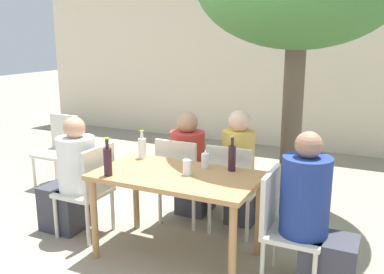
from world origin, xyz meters
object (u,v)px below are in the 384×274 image
(person_seated_1, at_px, (315,222))
(drinking_glass_0, at_px, (187,167))
(wine_bottle_1, at_px, (108,161))
(person_seated_2, at_px, (191,169))
(drinking_glass_1, at_px, (205,161))
(patio_chair_4, at_px, (60,146))
(wine_bottle_2, at_px, (232,157))
(patio_chair_2, at_px, (181,176))
(dining_table_front, at_px, (177,184))
(person_seated_3, at_px, (241,174))
(patio_chair_0, at_px, (90,186))
(patio_chair_3, at_px, (232,184))
(water_bottle_0, at_px, (142,148))
(person_seated_0, at_px, (71,181))
(patio_chair_1, at_px, (284,222))

(person_seated_1, xyz_separation_m, drinking_glass_0, (-1.05, 0.01, 0.27))
(wine_bottle_1, bearing_deg, person_seated_2, 79.56)
(wine_bottle_1, bearing_deg, drinking_glass_1, 40.40)
(patio_chair_4, xyz_separation_m, person_seated_2, (1.93, -0.15, 0.00))
(person_seated_1, distance_m, wine_bottle_2, 0.87)
(patio_chair_2, bearing_deg, person_seated_2, -90.00)
(wine_bottle_2, bearing_deg, person_seated_1, -19.67)
(dining_table_front, distance_m, person_seated_1, 1.15)
(person_seated_2, bearing_deg, person_seated_1, 149.01)
(drinking_glass_0, xyz_separation_m, drinking_glass_1, (0.05, 0.24, -0.00))
(dining_table_front, height_order, patio_chair_2, patio_chair_2)
(person_seated_1, xyz_separation_m, person_seated_2, (-1.42, 0.86, -0.04))
(drinking_glass_1, bearing_deg, person_seated_3, 78.24)
(patio_chair_0, distance_m, person_seated_3, 1.47)
(drinking_glass_0, relative_size, drinking_glass_1, 1.01)
(patio_chair_2, xyz_separation_m, person_seated_1, (1.42, -0.62, 0.05))
(drinking_glass_0, bearing_deg, person_seated_2, 113.74)
(person_seated_2, xyz_separation_m, person_seated_3, (0.55, -0.00, 0.02))
(patio_chair_3, xyz_separation_m, drinking_glass_1, (-0.13, -0.37, 0.32))
(patio_chair_4, height_order, person_seated_1, person_seated_1)
(person_seated_3, distance_m, water_bottle_0, 1.03)
(dining_table_front, relative_size, person_seated_1, 1.12)
(person_seated_0, xyz_separation_m, wine_bottle_1, (0.67, -0.29, 0.37))
(drinking_glass_0, bearing_deg, person_seated_1, -0.45)
(patio_chair_1, relative_size, patio_chair_4, 1.00)
(patio_chair_1, bearing_deg, person_seated_3, 37.03)
(patio_chair_0, bearing_deg, patio_chair_3, 117.38)
(patio_chair_0, relative_size, patio_chair_1, 1.00)
(person_seated_2, height_order, wine_bottle_1, person_seated_2)
(wine_bottle_1, xyz_separation_m, wine_bottle_2, (0.88, 0.56, -0.01))
(dining_table_front, height_order, water_bottle_0, water_bottle_0)
(patio_chair_1, xyz_separation_m, person_seated_1, (0.23, -0.00, 0.05))
(water_bottle_0, xyz_separation_m, drinking_glass_1, (0.65, -0.01, -0.04))
(patio_chair_1, xyz_separation_m, wine_bottle_2, (-0.53, 0.27, 0.38))
(patio_chair_1, relative_size, drinking_glass_0, 6.92)
(dining_table_front, xyz_separation_m, patio_chair_0, (-0.92, 0.00, -0.16))
(patio_chair_1, relative_size, patio_chair_3, 1.00)
(dining_table_front, distance_m, wine_bottle_2, 0.52)
(wine_bottle_2, bearing_deg, water_bottle_0, -179.67)
(drinking_glass_1, bearing_deg, patio_chair_4, 162.30)
(person_seated_2, bearing_deg, patio_chair_4, -4.42)
(wine_bottle_1, bearing_deg, wine_bottle_2, 32.53)
(person_seated_2, bearing_deg, wine_bottle_2, 138.74)
(patio_chair_0, height_order, person_seated_0, person_seated_0)
(person_seated_1, relative_size, drinking_glass_1, 9.58)
(patio_chair_2, height_order, drinking_glass_0, patio_chair_2)
(drinking_glass_1, bearing_deg, person_seated_0, -169.05)
(person_seated_1, distance_m, person_seated_2, 1.66)
(patio_chair_3, height_order, wine_bottle_1, wine_bottle_1)
(patio_chair_1, distance_m, person_seated_0, 2.07)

